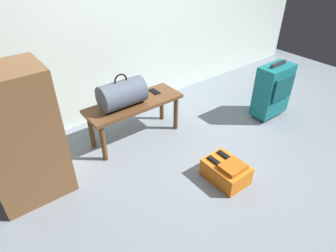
{
  "coord_description": "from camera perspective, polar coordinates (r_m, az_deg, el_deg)",
  "views": [
    {
      "loc": [
        -1.64,
        -1.26,
        1.84
      ],
      "look_at": [
        -0.19,
        0.61,
        0.25
      ],
      "focal_mm": 30.65,
      "sensor_mm": 36.0,
      "label": 1
    }
  ],
  "objects": [
    {
      "name": "bench",
      "position": [
        2.94,
        -6.69,
        3.61
      ],
      "size": [
        1.0,
        0.36,
        0.43
      ],
      "color": "brown",
      "rests_on": "ground"
    },
    {
      "name": "ground_plane",
      "position": [
        2.77,
        11.05,
        -8.53
      ],
      "size": [
        6.6,
        6.6,
        0.0
      ],
      "primitive_type": "plane",
      "color": "slate"
    },
    {
      "name": "suitcase_upright_teal",
      "position": [
        3.53,
        20.13,
        6.76
      ],
      "size": [
        0.43,
        0.25,
        0.68
      ],
      "color": "#14666B",
      "rests_on": "ground"
    },
    {
      "name": "backpack_orange",
      "position": [
        2.62,
        11.48,
        -8.75
      ],
      "size": [
        0.28,
        0.38,
        0.21
      ],
      "color": "orange",
      "rests_on": "ground"
    },
    {
      "name": "duffel_bag_slate",
      "position": [
        2.79,
        -9.14,
        6.34
      ],
      "size": [
        0.44,
        0.26,
        0.34
      ],
      "color": "#475160",
      "rests_on": "bench"
    },
    {
      "name": "side_cabinet",
      "position": [
        2.46,
        -27.36,
        -2.04
      ],
      "size": [
        0.56,
        0.44,
        1.1
      ],
      "color": "brown",
      "rests_on": "ground"
    },
    {
      "name": "cell_phone",
      "position": [
        3.08,
        -2.73,
        6.87
      ],
      "size": [
        0.07,
        0.14,
        0.01
      ],
      "color": "black",
      "rests_on": "bench"
    }
  ]
}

